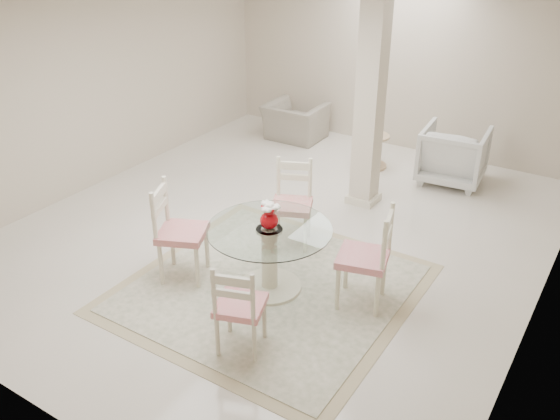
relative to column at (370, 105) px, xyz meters
The scene contains 13 objects.
ground 1.94m from the column, 111.04° to the right, with size 7.00×7.00×0.00m, color white.
room_shell 1.48m from the column, 111.04° to the right, with size 6.02×7.02×2.71m.
column is the anchor object (origin of this frame).
area_rug 2.76m from the column, 88.44° to the right, with size 2.83×2.83×0.02m.
dining_table 2.60m from the column, 88.44° to the right, with size 1.27×1.27×0.73m.
red_vase 2.46m from the column, 88.42° to the right, with size 0.22×0.20×0.29m.
dining_chair_east 2.46m from the column, 63.57° to the right, with size 0.58×0.58×1.19m.
dining_chair_north 1.64m from the column, 100.05° to the right, with size 0.60×0.60×1.13m.
dining_chair_west 2.97m from the column, 108.41° to the right, with size 0.63×0.63×1.20m.
dining_chair_south 3.49m from the column, 83.61° to the right, with size 0.53×0.53×1.04m.
recliner_taupe 2.76m from the column, 142.62° to the left, with size 0.95×0.83×0.62m, color gray.
armchair_white 1.77m from the column, 58.36° to the left, with size 0.88×0.90×0.82m, color silver.
side_table 1.65m from the column, 109.80° to the left, with size 0.50×0.50×0.52m.
Camera 1 is at (3.43, -5.41, 3.63)m, focal length 38.00 mm.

